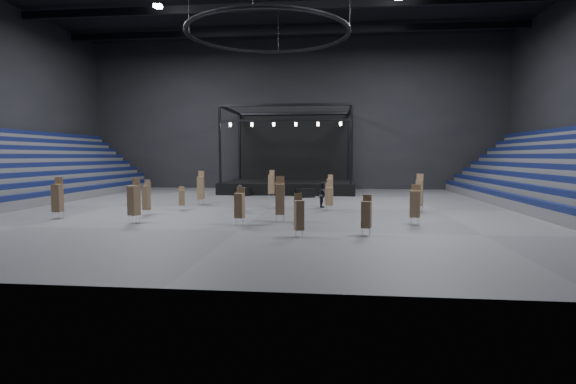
# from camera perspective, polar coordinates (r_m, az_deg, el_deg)

# --- Properties ---
(floor) EXTENTS (50.00, 50.00, 0.00)m
(floor) POSITION_cam_1_polar(r_m,az_deg,el_deg) (34.26, -2.50, -2.04)
(floor) COLOR #464648
(floor) RESTS_ON ground
(wall_back) EXTENTS (50.00, 0.20, 18.00)m
(wall_back) POSITION_cam_1_polar(r_m,az_deg,el_deg) (55.12, 0.80, 9.84)
(wall_back) COLOR black
(wall_back) RESTS_ON ground
(stage) EXTENTS (14.00, 10.00, 9.20)m
(stage) POSITION_cam_1_polar(r_m,az_deg,el_deg) (50.21, 0.28, 1.73)
(stage) COLOR black
(stage) RESTS_ON floor
(truss_ring) EXTENTS (12.30, 12.30, 5.15)m
(truss_ring) POSITION_cam_1_polar(r_m,az_deg,el_deg) (35.22, -2.58, 19.47)
(truss_ring) COLOR black
(truss_ring) RESTS_ON ceiling
(flight_case_left) EXTENTS (1.40, 1.02, 0.84)m
(flight_case_left) POSITION_cam_1_polar(r_m,az_deg,el_deg) (44.97, -5.63, 0.06)
(flight_case_left) COLOR black
(flight_case_left) RESTS_ON floor
(flight_case_mid) EXTENTS (1.44, 1.07, 0.86)m
(flight_case_mid) POSITION_cam_1_polar(r_m,az_deg,el_deg) (42.89, 2.51, -0.13)
(flight_case_mid) COLOR black
(flight_case_mid) RESTS_ON floor
(flight_case_right) EXTENTS (1.18, 0.72, 0.74)m
(flight_case_right) POSITION_cam_1_polar(r_m,az_deg,el_deg) (44.23, 1.78, -0.07)
(flight_case_right) COLOR black
(flight_case_right) RESTS_ON floor
(chair_stack_0) EXTENTS (0.59, 0.59, 2.74)m
(chair_stack_0) POSITION_cam_1_polar(r_m,az_deg,el_deg) (26.90, -1.02, -0.82)
(chair_stack_0) COLOR silver
(chair_stack_0) RESTS_ON floor
(chair_stack_1) EXTENTS (0.47, 0.47, 2.37)m
(chair_stack_1) POSITION_cam_1_polar(r_m,az_deg,el_deg) (31.56, -17.53, -0.62)
(chair_stack_1) COLOR silver
(chair_stack_1) RESTS_ON floor
(chair_stack_2) EXTENTS (0.53, 0.53, 2.62)m
(chair_stack_2) POSITION_cam_1_polar(r_m,az_deg,el_deg) (31.81, -27.22, -0.59)
(chair_stack_2) COLOR silver
(chair_stack_2) RESTS_ON floor
(chair_stack_3) EXTENTS (0.54, 0.54, 2.15)m
(chair_stack_3) POSITION_cam_1_polar(r_m,az_deg,el_deg) (21.91, 1.41, -2.87)
(chair_stack_3) COLOR silver
(chair_stack_3) RESTS_ON floor
(chair_stack_4) EXTENTS (0.46, 0.46, 2.30)m
(chair_stack_4) POSITION_cam_1_polar(r_m,az_deg,el_deg) (34.27, -1.17, -0.03)
(chair_stack_4) COLOR silver
(chair_stack_4) RESTS_ON floor
(chair_stack_5) EXTENTS (0.66, 0.66, 2.33)m
(chair_stack_5) POSITION_cam_1_polar(r_m,az_deg,el_deg) (26.81, 15.84, -1.39)
(chair_stack_5) COLOR silver
(chair_stack_5) RESTS_ON floor
(chair_stack_6) EXTENTS (0.55, 0.55, 2.18)m
(chair_stack_6) POSITION_cam_1_polar(r_m,az_deg,el_deg) (25.89, -6.17, -1.64)
(chair_stack_6) COLOR silver
(chair_stack_6) RESTS_ON floor
(chair_stack_7) EXTENTS (0.71, 0.71, 2.64)m
(chair_stack_7) POSITION_cam_1_polar(r_m,az_deg,el_deg) (28.05, -18.98, -0.93)
(chair_stack_7) COLOR silver
(chair_stack_7) RESTS_ON floor
(chair_stack_8) EXTENTS (0.61, 0.61, 2.70)m
(chair_stack_8) POSITION_cam_1_polar(r_m,az_deg,el_deg) (33.33, 16.35, -0.04)
(chair_stack_8) COLOR silver
(chair_stack_8) RESTS_ON floor
(chair_stack_9) EXTENTS (0.60, 0.60, 2.00)m
(chair_stack_9) POSITION_cam_1_polar(r_m,az_deg,el_deg) (32.62, 5.24, -0.50)
(chair_stack_9) COLOR silver
(chair_stack_9) RESTS_ON floor
(chair_stack_10) EXTENTS (0.54, 0.54, 1.74)m
(chair_stack_10) POSITION_cam_1_polar(r_m,az_deg,el_deg) (33.74, -13.35, -0.66)
(chair_stack_10) COLOR silver
(chair_stack_10) RESTS_ON floor
(chair_stack_11) EXTENTS (0.58, 0.58, 2.24)m
(chair_stack_11) POSITION_cam_1_polar(r_m,az_deg,el_deg) (41.75, 5.35, 0.77)
(chair_stack_11) COLOR silver
(chair_stack_11) RESTS_ON floor
(chair_stack_12) EXTENTS (0.58, 0.58, 2.64)m
(chair_stack_12) POSITION_cam_1_polar(r_m,az_deg,el_deg) (42.18, -2.13, 1.06)
(chair_stack_12) COLOR silver
(chair_stack_12) RESTS_ON floor
(chair_stack_13) EXTENTS (0.51, 0.51, 2.74)m
(chair_stack_13) POSITION_cam_1_polar(r_m,az_deg,el_deg) (37.43, -11.01, 0.58)
(chair_stack_13) COLOR silver
(chair_stack_13) RESTS_ON floor
(chair_stack_14) EXTENTS (0.55, 0.55, 2.03)m
(chair_stack_14) POSITION_cam_1_polar(r_m,az_deg,el_deg) (22.70, 9.93, -2.75)
(chair_stack_14) COLOR silver
(chair_stack_14) RESTS_ON floor
(man_center) EXTENTS (0.83, 0.70, 1.92)m
(man_center) POSITION_cam_1_polar(r_m,az_deg,el_deg) (32.29, -6.15, -0.76)
(man_center) COLOR black
(man_center) RESTS_ON floor
(crew_member) EXTENTS (0.77, 0.98, 1.96)m
(crew_member) POSITION_cam_1_polar(r_m,az_deg,el_deg) (34.59, 4.55, -0.36)
(crew_member) COLOR black
(crew_member) RESTS_ON floor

